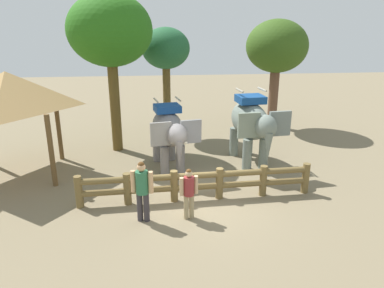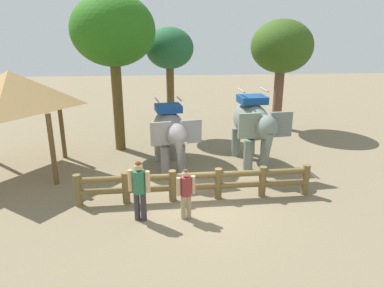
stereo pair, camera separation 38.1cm
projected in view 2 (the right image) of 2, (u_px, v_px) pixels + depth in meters
name	position (u px, v px, depth m)	size (l,w,h in m)	color
ground_plane	(196.00, 203.00, 11.59)	(60.00, 60.00, 0.00)	#7A6C51
log_fence	(195.00, 183.00, 11.62)	(7.65, 0.51, 1.05)	brown
elephant_near_left	(170.00, 131.00, 13.86)	(1.94, 3.29, 2.77)	gray
elephant_center	(253.00, 124.00, 14.27)	(2.02, 3.57, 3.04)	slate
tourist_woman_in_black	(186.00, 190.00, 10.40)	(0.55, 0.36, 1.57)	tan
tourist_man_in_blue	(139.00, 187.00, 10.25)	(0.64, 0.43, 1.84)	#342F34
thatched_shelter	(11.00, 90.00, 12.94)	(4.21, 4.21, 3.90)	brown
tree_far_left	(113.00, 32.00, 14.96)	(3.52, 3.52, 6.71)	brown
tree_back_center	(170.00, 51.00, 17.42)	(2.32, 2.32, 5.33)	brown
tree_far_right	(282.00, 48.00, 18.60)	(3.20, 3.20, 5.71)	brown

